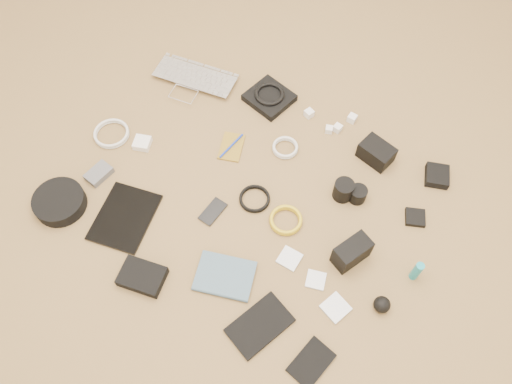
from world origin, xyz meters
The scene contains 33 objects.
laptop centered at (-0.49, 0.36, 0.01)m, with size 0.36×0.25×0.03m, color silver.
headphone_pouch centered at (-0.15, 0.47, 0.02)m, with size 0.18×0.17×0.03m, color black.
headphones centered at (-0.15, 0.47, 0.04)m, with size 0.13×0.13×0.02m, color black.
charger_a centered at (0.03, 0.47, 0.02)m, with size 0.03×0.03×0.03m, color white.
charger_b centered at (0.17, 0.46, 0.01)m, with size 0.03×0.03×0.03m, color white.
charger_c centered at (0.20, 0.54, 0.02)m, with size 0.03×0.03×0.03m, color white.
charger_d centered at (0.14, 0.44, 0.01)m, with size 0.03×0.03×0.03m, color white.
dslr_camera centered at (0.36, 0.41, 0.04)m, with size 0.13×0.09×0.07m, color black.
lens_pouch centered at (0.60, 0.44, 0.02)m, with size 0.09×0.10×0.03m, color black.
notebook_olive centered at (-0.17, 0.17, 0.00)m, with size 0.09×0.13×0.01m, color olive.
pen_blue centered at (-0.17, 0.17, 0.01)m, with size 0.01×0.01×0.14m, color #142DA9.
cable_white_a centered at (0.03, 0.27, 0.01)m, with size 0.10×0.10×0.01m, color silver.
lens_a centered at (0.31, 0.19, 0.04)m, with size 0.07×0.07×0.08m, color black.
lens_b centered at (0.37, 0.20, 0.03)m, with size 0.07×0.07×0.06m, color black.
card_reader centered at (0.59, 0.23, 0.01)m, with size 0.07×0.07×0.02m, color black.
power_brick centered at (-0.49, 0.01, 0.01)m, with size 0.06×0.06×0.03m, color white.
cable_white_b centered at (-0.62, -0.01, 0.01)m, with size 0.14×0.14×0.01m, color silver.
cable_black centered at (0.03, 0.01, 0.01)m, with size 0.12×0.12×0.01m, color black.
cable_yellow centered at (0.18, -0.02, 0.01)m, with size 0.12×0.12×0.01m, color gold.
flash centered at (0.44, -0.03, 0.05)m, with size 0.07×0.13×0.10m, color black.
lens_cleaner centered at (0.66, 0.01, 0.05)m, with size 0.03×0.03×0.10m, color teal.
battery_charger centered at (-0.55, -0.19, 0.01)m, with size 0.07×0.10×0.03m, color #525256.
tablet centered at (-0.35, -0.29, 0.01)m, with size 0.20×0.25×0.01m, color black.
phone centered at (-0.08, -0.11, 0.00)m, with size 0.06×0.11×0.01m, color black.
filter_case_left centered at (0.26, -0.14, 0.01)m, with size 0.07×0.07×0.01m, color silver.
filter_case_mid centered at (0.38, -0.17, 0.00)m, with size 0.07×0.07×0.01m, color silver.
filter_case_right centered at (0.48, -0.22, 0.01)m, with size 0.08×0.08×0.01m, color silver.
air_blower centered at (0.61, -0.15, 0.03)m, with size 0.06×0.06×0.06m, color black.
headphone_case centered at (-0.59, -0.37, 0.03)m, with size 0.19×0.19×0.05m, color black.
drive_case centered at (-0.15, -0.45, 0.02)m, with size 0.15×0.11×0.04m, color black.
paperback centered at (0.12, -0.38, 0.01)m, with size 0.15×0.20×0.02m, color #415B6E.
notebook_black_a centered at (0.28, -0.40, 0.01)m, with size 0.13×0.21×0.01m, color black.
notebook_black_b centered at (0.48, -0.42, 0.01)m, with size 0.09×0.14×0.01m, color black.
Camera 1 is at (0.49, -0.79, 1.65)m, focal length 35.00 mm.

